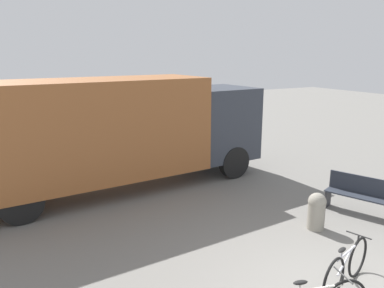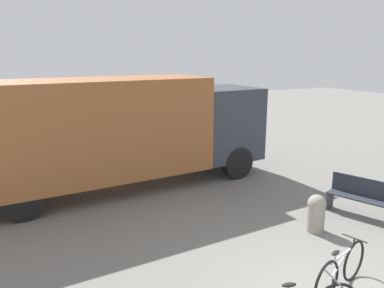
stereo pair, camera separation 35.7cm
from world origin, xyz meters
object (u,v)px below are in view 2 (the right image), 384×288
Objects in this scene: delivery_truck at (119,129)px; bollard_near_bench at (316,212)px; bicycle_far at (341,270)px; park_bench at (366,197)px.

delivery_truck is 10.58× the size of bollard_near_bench.
bicycle_far is at bearing -77.08° from delivery_truck.
park_bench is at bearing -47.41° from delivery_truck.
delivery_truck is at bearing 90.06° from bicycle_far.
bicycle_far is at bearing -123.85° from bollard_near_bench.
bicycle_far is (-2.90, -1.89, -0.13)m from park_bench.
bollard_near_bench is (-1.65, -0.03, -0.06)m from park_bench.
delivery_truck is 5.53× the size of bicycle_far.
park_bench is at bearing 1.00° from bollard_near_bench.
bicycle_far is at bearing 101.90° from park_bench.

